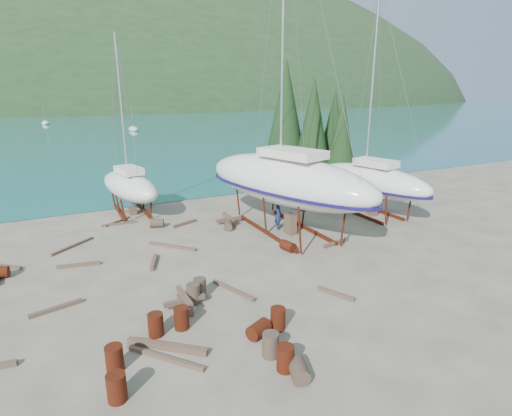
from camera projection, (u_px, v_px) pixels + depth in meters
name	position (u px, v px, depth m)	size (l,w,h in m)	color
ground	(240.00, 275.00, 19.86)	(600.00, 600.00, 0.00)	#565044
bay_water	(56.00, 104.00, 288.71)	(700.00, 700.00, 0.00)	teal
far_hill	(56.00, 104.00, 292.98)	(800.00, 360.00, 110.00)	#1F351A
far_house_center	(12.00, 105.00, 172.43)	(6.60, 5.60, 5.60)	beige
far_house_right	(131.00, 104.00, 194.36)	(6.60, 5.60, 5.60)	beige
cypress_near_right	(313.00, 128.00, 33.96)	(3.60, 3.60, 10.00)	black
cypress_mid_right	(341.00, 140.00, 33.15)	(3.06, 3.06, 8.50)	black
cypress_back_left	(286.00, 117.00, 34.76)	(4.14, 4.14, 11.50)	black
cypress_far_right	(333.00, 132.00, 36.29)	(3.24, 3.24, 9.00)	black
moored_boat_mid	(133.00, 129.00, 92.42)	(2.00, 5.00, 6.05)	silver
moored_boat_far	(46.00, 123.00, 110.13)	(2.00, 5.00, 6.05)	silver
large_sailboat_near	(286.00, 180.00, 25.28)	(7.61, 14.05, 21.24)	silver
large_sailboat_far	(370.00, 180.00, 29.29)	(4.84, 10.17, 15.49)	silver
small_sailboat_shore	(129.00, 186.00, 29.57)	(4.15, 8.29, 12.68)	silver
worker	(278.00, 215.00, 26.26)	(0.71, 0.46, 1.94)	navy
drum_0	(117.00, 387.00, 11.72)	(0.58, 0.58, 0.88)	#58190F
drum_1	(299.00, 370.00, 12.67)	(0.58, 0.58, 0.88)	#2D2823
drum_3	(278.00, 319.00, 15.28)	(0.58, 0.58, 0.88)	#58190F
drum_5	(193.00, 294.00, 17.17)	(0.58, 0.58, 0.88)	#2D2823
drum_6	(288.00, 246.00, 22.84)	(0.58, 0.58, 0.88)	#58190F
drum_7	(285.00, 358.00, 13.01)	(0.58, 0.58, 0.88)	#58190F
drum_9	(157.00, 223.00, 26.81)	(0.58, 0.58, 0.88)	#2D2823
drum_10	(182.00, 318.00, 15.32)	(0.58, 0.58, 0.88)	#58190F
drum_11	(229.00, 225.00, 26.41)	(0.58, 0.58, 0.88)	#2D2823
drum_12	(259.00, 329.00, 14.85)	(0.58, 0.58, 0.88)	#58190F
drum_13	(115.00, 358.00, 13.01)	(0.58, 0.58, 0.88)	#58190F
drum_14	(156.00, 325.00, 14.88)	(0.58, 0.58, 0.88)	#58190F
drum_16	(200.00, 288.00, 17.68)	(0.58, 0.58, 0.88)	#2D2823
drum_17	(271.00, 345.00, 13.70)	(0.58, 0.58, 0.88)	#2D2823
timber_0	(118.00, 222.00, 27.83)	(0.14, 2.29, 0.14)	brown
timber_1	(336.00, 243.00, 23.85)	(0.19, 2.12, 0.19)	brown
timber_3	(165.00, 358.00, 13.59)	(0.15, 3.12, 0.15)	brown
timber_4	(79.00, 265.00, 20.85)	(0.17, 2.12, 0.17)	brown
timber_5	(233.00, 290.00, 18.22)	(0.16, 2.67, 0.16)	brown
timber_6	(185.00, 223.00, 27.37)	(0.19, 1.96, 0.19)	brown
timber_7	(336.00, 294.00, 17.86)	(0.17, 1.78, 0.17)	brown
timber_8	(154.00, 262.00, 21.17)	(0.19, 1.89, 0.19)	brown
timber_9	(119.00, 224.00, 27.37)	(0.15, 2.28, 0.15)	brown
timber_10	(172.00, 246.00, 23.37)	(0.16, 3.14, 0.16)	brown
timber_12	(56.00, 308.00, 16.69)	(0.17, 2.11, 0.17)	brown
timber_15	(73.00, 246.00, 23.43)	(0.15, 3.03, 0.15)	brown
timber_16	(167.00, 347.00, 14.14)	(0.23, 3.02, 0.23)	brown
timber_17	(3.00, 266.00, 20.73)	(0.16, 2.22, 0.16)	brown
timber_pile_fore	(185.00, 301.00, 16.87)	(1.80, 1.80, 0.60)	brown
timber_pile_aft	(229.00, 220.00, 27.54)	(1.80, 1.80, 0.60)	brown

